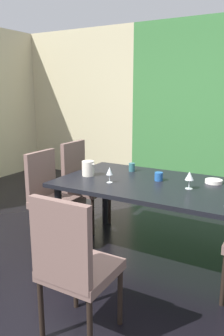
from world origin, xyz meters
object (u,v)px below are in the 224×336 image
(chair_left_far, at_px, (82,180))
(wine_glass_east, at_px, (110,172))
(serving_bowl_front, at_px, (214,181))
(cup_rear, at_px, (132,167))
(dining_table, at_px, (154,190))
(cup_north, at_px, (159,176))
(chair_left_near, at_px, (50,194))
(wine_glass_corner, at_px, (189,176))
(pitcher_right, at_px, (88,168))
(chair_head_near, at_px, (73,263))

(chair_left_far, distance_m, wine_glass_east, 0.89)
(serving_bowl_front, height_order, cup_rear, cup_rear)
(wine_glass_east, xyz_separation_m, cup_rear, (-0.02, 0.51, -0.06))
(dining_table, relative_size, cup_rear, 20.33)
(dining_table, xyz_separation_m, cup_north, (0.01, 0.09, 0.12))
(chair_left_near, distance_m, wine_glass_corner, 1.45)
(dining_table, relative_size, pitcher_right, 11.82)
(chair_left_far, xyz_separation_m, cup_north, (1.06, -0.20, 0.23))
(wine_glass_corner, relative_size, pitcher_right, 1.02)
(dining_table, relative_size, cup_north, 22.35)
(wine_glass_east, bearing_deg, chair_head_near, -71.21)
(chair_left_far, relative_size, wine_glass_corner, 6.42)
(chair_head_near, bearing_deg, cup_rear, 103.65)
(chair_left_far, height_order, serving_bowl_front, chair_left_far)
(chair_head_near, xyz_separation_m, cup_rear, (-0.39, 1.62, 0.24))
(dining_table, relative_size, serving_bowl_front, 11.43)
(wine_glass_east, height_order, pitcher_right, pitcher_right)
(serving_bowl_front, bearing_deg, dining_table, -152.08)
(serving_bowl_front, distance_m, cup_rear, 0.89)
(cup_rear, height_order, cup_north, cup_rear)
(cup_north, bearing_deg, wine_glass_east, -141.54)
(wine_glass_east, xyz_separation_m, cup_north, (0.38, 0.30, -0.07))
(dining_table, distance_m, wine_glass_east, 0.47)
(cup_rear, bearing_deg, serving_bowl_front, -2.54)
(chair_head_near, relative_size, pitcher_right, 6.45)
(chair_left_far, xyz_separation_m, chair_head_near, (1.05, -1.61, -0.00))
(wine_glass_corner, height_order, serving_bowl_front, wine_glass_corner)
(dining_table, distance_m, chair_left_near, 1.09)
(chair_left_far, height_order, cup_rear, chair_left_far)
(chair_left_near, xyz_separation_m, cup_rear, (0.66, 0.59, 0.24))
(chair_head_near, height_order, wine_glass_corner, chair_head_near)
(wine_glass_east, relative_size, wine_glass_corner, 0.96)
(chair_left_far, distance_m, serving_bowl_front, 1.56)
(chair_head_near, relative_size, serving_bowl_front, 6.24)
(wine_glass_corner, xyz_separation_m, pitcher_right, (-1.04, -0.06, -0.04))
(chair_left_far, relative_size, wine_glass_east, 6.68)
(chair_left_far, distance_m, wine_glass_corner, 1.46)
(cup_north, height_order, pitcher_right, pitcher_right)
(cup_north, relative_size, pitcher_right, 0.53)
(chair_left_far, distance_m, cup_north, 1.10)
(wine_glass_corner, bearing_deg, dining_table, 174.22)
(chair_left_near, bearing_deg, serving_bowl_front, 109.67)
(pitcher_right, bearing_deg, cup_north, 14.46)
(chair_left_near, height_order, serving_bowl_front, chair_left_near)
(chair_left_far, bearing_deg, wine_glass_east, 53.41)
(chair_left_near, xyz_separation_m, pitcher_right, (0.35, 0.20, 0.28))
(wine_glass_east, bearing_deg, wine_glass_corner, 13.86)
(chair_head_near, bearing_deg, chair_left_near, 135.52)
(chair_left_near, bearing_deg, dining_table, 105.44)
(dining_table, height_order, cup_rear, cup_rear)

